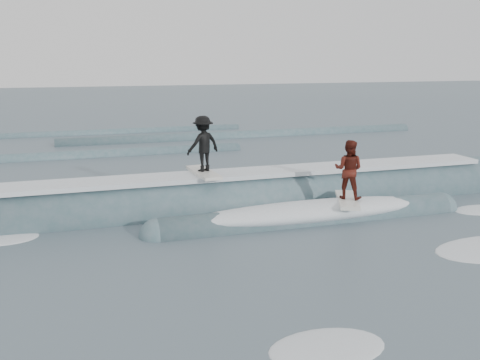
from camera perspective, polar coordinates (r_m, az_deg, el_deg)
name	(u,v)px	position (r m, az deg, el deg)	size (l,w,h in m)	color
ground	(270,242)	(13.94, 3.22, -6.65)	(160.00, 160.00, 0.00)	#415360
breaking_wave	(241,207)	(16.91, 0.16, -2.93)	(22.22, 3.84, 2.13)	#3B5C63
surfer_black	(203,146)	(16.48, -3.96, 3.63)	(1.26, 2.04, 1.81)	silver
surfer_red	(348,173)	(15.97, 11.49, 0.79)	(1.29, 2.06, 1.84)	white
whitewater	(389,253)	(13.71, 15.58, -7.48)	(15.93, 8.93, 0.10)	white
far_swells	(135,143)	(30.46, -11.10, 3.88)	(34.83, 8.65, 0.80)	#3B5C63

